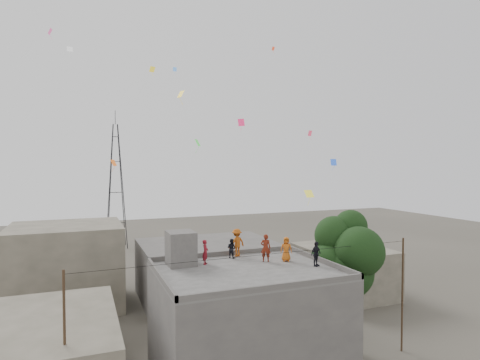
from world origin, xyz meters
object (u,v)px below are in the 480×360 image
(stair_head_box, at_px, (181,248))
(transmission_tower, at_px, (116,186))
(person_red_adult, at_px, (266,248))
(tree, at_px, (347,257))
(person_dark_adult, at_px, (316,254))

(stair_head_box, height_order, transmission_tower, transmission_tower)
(stair_head_box, relative_size, person_red_adult, 1.17)
(tree, xyz_separation_m, transmission_tower, (-11.37, 39.40, 2.97))
(transmission_tower, distance_m, person_red_adult, 39.11)
(stair_head_box, height_order, tree, tree)
(person_red_adult, height_order, person_dark_adult, person_red_adult)
(stair_head_box, bearing_deg, person_red_adult, -13.44)
(stair_head_box, distance_m, person_dark_adult, 8.07)
(transmission_tower, height_order, person_red_adult, transmission_tower)
(stair_head_box, relative_size, person_dark_adult, 1.37)
(tree, bearing_deg, person_dark_adult, -157.64)
(stair_head_box, bearing_deg, person_dark_adult, -24.38)
(stair_head_box, xyz_separation_m, person_red_adult, (5.06, -1.21, -0.14))
(person_red_adult, bearing_deg, tree, -160.67)
(person_red_adult, xyz_separation_m, person_dark_adult, (2.29, -2.12, -0.12))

